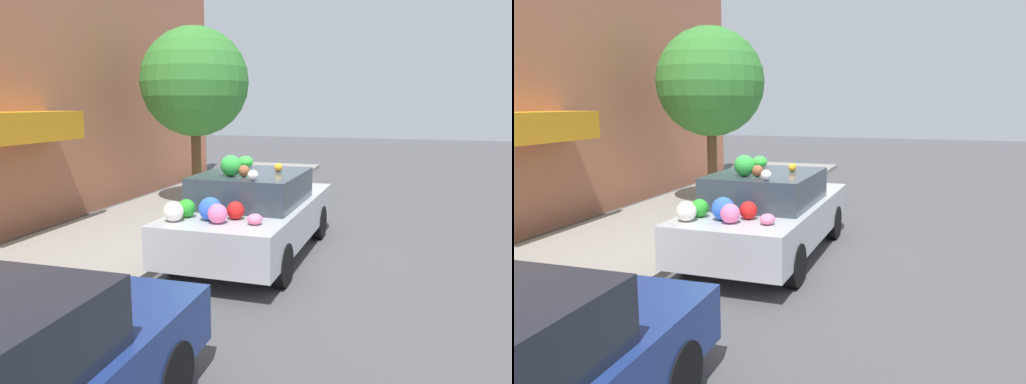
% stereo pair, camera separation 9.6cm
% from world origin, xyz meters
% --- Properties ---
extents(ground_plane, '(60.00, 60.00, 0.00)m').
position_xyz_m(ground_plane, '(0.00, 0.00, 0.00)').
color(ground_plane, '#4C4C4F').
extents(sidewalk_curb, '(24.00, 3.20, 0.14)m').
position_xyz_m(sidewalk_curb, '(0.00, 2.70, 0.07)').
color(sidewalk_curb, gray).
rests_on(sidewalk_curb, ground).
extents(building_facade, '(18.00, 1.20, 6.48)m').
position_xyz_m(building_facade, '(-0.03, 4.93, 3.20)').
color(building_facade, '#B26B4C').
rests_on(building_facade, ground).
extents(street_tree, '(2.63, 2.63, 4.29)m').
position_xyz_m(street_tree, '(3.29, 2.59, 3.10)').
color(street_tree, brown).
rests_on(street_tree, sidewalk_curb).
extents(fire_hydrant, '(0.20, 0.20, 0.70)m').
position_xyz_m(fire_hydrant, '(0.02, 1.58, 0.48)').
color(fire_hydrant, '#B2B2B7').
rests_on(fire_hydrant, sidewalk_curb).
extents(art_car, '(4.44, 1.89, 1.80)m').
position_xyz_m(art_car, '(-0.06, -0.02, 0.77)').
color(art_car, '#B7BABF').
rests_on(art_car, ground).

